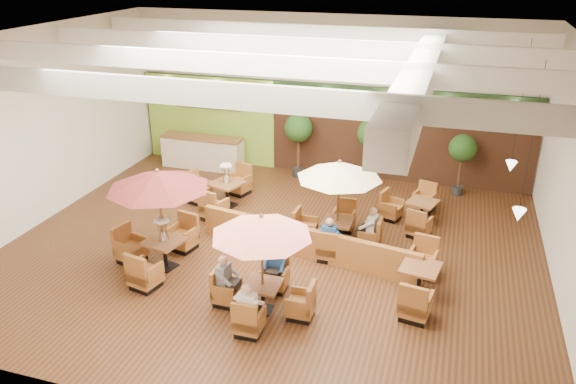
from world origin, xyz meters
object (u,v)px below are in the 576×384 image
at_px(table_4, 419,281).
at_px(diner_2, 226,275).
at_px(service_counter, 203,152).
at_px(diner_1, 275,263).
at_px(diner_3, 330,234).
at_px(booth_divider, 305,243).
at_px(table_5, 412,212).
at_px(table_0, 157,198).
at_px(topiary_0, 298,130).
at_px(table_3, 219,191).
at_px(topiary_1, 372,136).
at_px(diner_4, 371,224).
at_px(table_2, 339,187).
at_px(table_1, 262,245).
at_px(diner_0, 248,303).
at_px(topiary_2, 462,150).

bearing_deg(table_4, diner_2, -149.39).
distance_m(service_counter, diner_1, 8.61).
bearing_deg(diner_3, booth_divider, -172.17).
distance_m(table_5, diner_3, 3.43).
xyz_separation_m(table_0, topiary_0, (1.50, 6.98, -0.22)).
distance_m(table_0, table_5, 7.43).
relative_size(table_3, topiary_1, 1.23).
bearing_deg(topiary_0, table_0, -102.11).
bearing_deg(table_0, diner_4, 39.01).
bearing_deg(diner_4, table_4, -131.23).
bearing_deg(table_2, table_0, -146.98).
xyz_separation_m(service_counter, topiary_0, (3.59, 0.20, 1.10)).
xyz_separation_m(table_4, diner_4, (-1.45, 1.84, 0.38)).
xyz_separation_m(service_counter, table_1, (5.11, -7.79, 1.06)).
bearing_deg(table_5, table_2, -115.07).
relative_size(booth_divider, topiary_1, 2.66).
relative_size(service_counter, diner_1, 4.20).
bearing_deg(diner_3, table_0, -155.18).
height_order(service_counter, topiary_0, topiary_0).
xyz_separation_m(table_2, diner_1, (-0.89, -2.62, -0.95)).
xyz_separation_m(service_counter, diner_3, (6.00, -5.20, 0.16)).
distance_m(booth_divider, topiary_0, 5.88).
relative_size(service_counter, booth_divider, 0.49).
bearing_deg(table_4, diner_0, -133.42).
bearing_deg(topiary_0, diner_4, -53.74).
distance_m(table_4, topiary_1, 6.86).
height_order(topiary_2, diner_3, topiary_2).
bearing_deg(table_4, booth_divider, 172.02).
height_order(service_counter, table_1, table_1).
height_order(table_0, diner_2, table_0).
bearing_deg(booth_divider, diner_0, -84.71).
distance_m(diner_0, diner_2, 1.23).
xyz_separation_m(table_1, diner_4, (1.78, 3.49, -0.90)).
height_order(service_counter, booth_divider, service_counter).
relative_size(topiary_1, topiary_2, 1.13).
xyz_separation_m(booth_divider, table_0, (-3.29, -1.53, 1.48)).
height_order(booth_divider, topiary_0, topiary_0).
distance_m(booth_divider, table_4, 3.10).
xyz_separation_m(table_2, diner_4, (0.89, 0.00, -0.94)).
xyz_separation_m(topiary_0, diner_2, (0.65, -7.99, -0.94)).
distance_m(table_0, diner_0, 3.74).
distance_m(table_0, table_2, 4.63).
bearing_deg(table_0, topiary_0, 89.64).
distance_m(table_0, topiary_2, 9.85).
distance_m(table_3, table_5, 5.92).
bearing_deg(diner_3, diner_4, 47.80).
relative_size(table_3, diner_1, 3.94).
height_order(table_5, topiary_0, topiary_0).
bearing_deg(table_2, service_counter, 145.02).
bearing_deg(diner_2, service_counter, -146.97).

